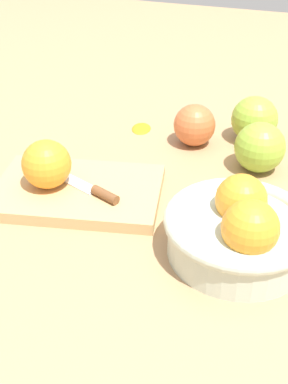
{
  "coord_description": "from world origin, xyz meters",
  "views": [
    {
      "loc": [
        -0.24,
        0.63,
        0.41
      ],
      "look_at": [
        -0.04,
        0.1,
        0.04
      ],
      "focal_mm": 46.23,
      "sensor_mm": 36.0,
      "label": 1
    }
  ],
  "objects_px": {
    "knife": "(89,188)",
    "apple_front_left_3": "(194,125)",
    "bowl": "(240,229)",
    "orange_on_board": "(47,164)",
    "apple_front_left_2": "(254,119)",
    "apple_front_left": "(260,147)",
    "cutting_board": "(78,191)"
  },
  "relations": [
    {
      "from": "bowl",
      "to": "apple_front_left",
      "type": "xyz_separation_m",
      "value": [
        0.01,
        -0.22,
        0.0
      ]
    },
    {
      "from": "cutting_board",
      "to": "bowl",
      "type": "bearing_deg",
      "value": 169.21
    },
    {
      "from": "apple_front_left_3",
      "to": "cutting_board",
      "type": "bearing_deg",
      "value": 62.85
    },
    {
      "from": "orange_on_board",
      "to": "apple_front_left_2",
      "type": "bearing_deg",
      "value": -131.06
    },
    {
      "from": "apple_front_left_3",
      "to": "knife",
      "type": "bearing_deg",
      "value": 67.77
    },
    {
      "from": "bowl",
      "to": "apple_front_left_3",
      "type": "height_order",
      "value": "bowl"
    },
    {
      "from": "cutting_board",
      "to": "orange_on_board",
      "type": "bearing_deg",
      "value": 16.49
    },
    {
      "from": "bowl",
      "to": "apple_front_left_2",
      "type": "bearing_deg",
      "value": -83.19
    },
    {
      "from": "cutting_board",
      "to": "knife",
      "type": "bearing_deg",
      "value": 169.19
    },
    {
      "from": "apple_front_left",
      "to": "apple_front_left_2",
      "type": "height_order",
      "value": "same"
    },
    {
      "from": "bowl",
      "to": "apple_front_left",
      "type": "relative_size",
      "value": 2.31
    },
    {
      "from": "bowl",
      "to": "cutting_board",
      "type": "bearing_deg",
      "value": -10.79
    },
    {
      "from": "apple_front_left",
      "to": "apple_front_left_3",
      "type": "height_order",
      "value": "apple_front_left"
    },
    {
      "from": "orange_on_board",
      "to": "apple_front_left",
      "type": "relative_size",
      "value": 0.89
    },
    {
      "from": "apple_front_left",
      "to": "knife",
      "type": "bearing_deg",
      "value": 39.69
    },
    {
      "from": "orange_on_board",
      "to": "apple_front_left",
      "type": "bearing_deg",
      "value": -146.1
    },
    {
      "from": "cutting_board",
      "to": "apple_front_left_3",
      "type": "xyz_separation_m",
      "value": [
        -0.12,
        -0.23,
        0.03
      ]
    },
    {
      "from": "apple_front_left",
      "to": "apple_front_left_3",
      "type": "xyz_separation_m",
      "value": [
        0.12,
        -0.05,
        -0.0
      ]
    },
    {
      "from": "cutting_board",
      "to": "orange_on_board",
      "type": "xyz_separation_m",
      "value": [
        0.04,
        0.01,
        0.05
      ]
    },
    {
      "from": "apple_front_left_2",
      "to": "orange_on_board",
      "type": "bearing_deg",
      "value": 48.94
    },
    {
      "from": "bowl",
      "to": "apple_front_left_2",
      "type": "height_order",
      "value": "bowl"
    },
    {
      "from": "bowl",
      "to": "cutting_board",
      "type": "relative_size",
      "value": 0.76
    },
    {
      "from": "knife",
      "to": "apple_front_left_3",
      "type": "height_order",
      "value": "apple_front_left_3"
    },
    {
      "from": "orange_on_board",
      "to": "apple_front_left_2",
      "type": "xyz_separation_m",
      "value": [
        -0.25,
        -0.29,
        -0.01
      ]
    },
    {
      "from": "apple_front_left_2",
      "to": "apple_front_left",
      "type": "bearing_deg",
      "value": 104.49
    },
    {
      "from": "knife",
      "to": "apple_front_left",
      "type": "bearing_deg",
      "value": -140.31
    },
    {
      "from": "apple_front_left",
      "to": "cutting_board",
      "type": "bearing_deg",
      "value": 36.36
    },
    {
      "from": "knife",
      "to": "apple_front_left_3",
      "type": "relative_size",
      "value": 2.05
    },
    {
      "from": "apple_front_left",
      "to": "apple_front_left_3",
      "type": "distance_m",
      "value": 0.13
    },
    {
      "from": "bowl",
      "to": "orange_on_board",
      "type": "relative_size",
      "value": 2.6
    },
    {
      "from": "bowl",
      "to": "apple_front_left_3",
      "type": "xyz_separation_m",
      "value": [
        0.13,
        -0.27,
        -0.0
      ]
    },
    {
      "from": "bowl",
      "to": "cutting_board",
      "type": "height_order",
      "value": "bowl"
    }
  ]
}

